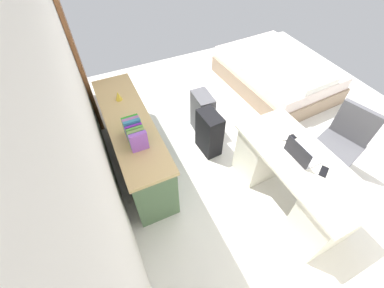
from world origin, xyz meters
name	(u,v)px	position (x,y,z in m)	size (l,w,h in m)	color
ground_plane	(254,137)	(0.00, 0.00, 0.00)	(5.16, 5.16, 0.00)	silver
wall_back	(77,96)	(0.00, 2.04, 1.40)	(4.16, 0.10, 2.80)	silver
door_wooden	(76,52)	(1.53, 1.96, 1.02)	(0.88, 0.05, 2.04)	brown
desk	(293,180)	(-0.99, 0.24, 0.38)	(1.45, 0.69, 0.73)	silver
office_chair	(338,147)	(-0.86, -0.53, 0.42)	(0.57, 0.57, 0.94)	black
credenza	(134,143)	(0.24, 1.66, 0.40)	(1.80, 0.48, 0.79)	#4C6B47
bed	(276,74)	(0.92, -1.04, 0.24)	(1.98, 1.51, 0.58)	gray
suitcase_black	(209,133)	(0.09, 0.70, 0.31)	(0.36, 0.22, 0.63)	black
suitcase_spare_grey	(202,114)	(0.47, 0.62, 0.31)	(0.36, 0.22, 0.63)	#4C4C51
laptop	(300,154)	(-0.94, 0.26, 0.78)	(0.31, 0.23, 0.21)	#B7B7BC
computer_mouse	(285,138)	(-0.68, 0.22, 0.74)	(0.06, 0.10, 0.03)	white
cell_phone_near_laptop	(324,171)	(-1.18, 0.16, 0.73)	(0.07, 0.14, 0.01)	black
cell_phone_by_mouse	(290,138)	(-0.69, 0.17, 0.73)	(0.07, 0.14, 0.01)	black
book_row	(135,133)	(-0.09, 1.66, 0.89)	(0.32, 0.17, 0.22)	#9154BD
figurine_small	(118,96)	(0.63, 1.66, 0.85)	(0.08, 0.08, 0.11)	gold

